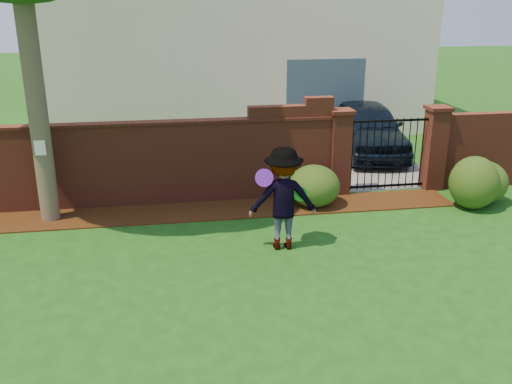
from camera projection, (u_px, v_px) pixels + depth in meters
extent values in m
cube|color=#194D13|center=(262.00, 289.00, 8.39)|extent=(80.00, 80.00, 0.01)
cube|color=#341A09|center=(187.00, 212.00, 11.35)|extent=(11.10, 1.08, 0.03)
cube|color=maroon|center=(125.00, 166.00, 11.51)|extent=(8.70, 0.25, 1.70)
cube|color=maroon|center=(291.00, 112.00, 11.71)|extent=(1.80, 0.25, 0.30)
cube|color=maroon|center=(319.00, 101.00, 11.73)|extent=(0.60, 0.25, 0.16)
cube|color=maroon|center=(122.00, 124.00, 11.22)|extent=(8.70, 0.31, 0.06)
cube|color=maroon|center=(339.00, 154.00, 12.19)|extent=(0.42, 0.42, 1.80)
cube|color=maroon|center=(341.00, 111.00, 11.88)|extent=(0.50, 0.50, 0.08)
cube|color=maroon|center=(434.00, 150.00, 12.53)|extent=(0.42, 0.42, 1.80)
cube|color=maroon|center=(439.00, 108.00, 12.22)|extent=(0.50, 0.50, 0.08)
cylinder|color=black|center=(352.00, 156.00, 12.25)|extent=(0.02, 0.02, 1.60)
cylinder|color=black|center=(359.00, 155.00, 12.28)|extent=(0.02, 0.02, 1.60)
cylinder|color=black|center=(366.00, 155.00, 12.30)|extent=(0.02, 0.02, 1.60)
cylinder|color=black|center=(373.00, 155.00, 12.33)|extent=(0.02, 0.02, 1.60)
cylinder|color=black|center=(380.00, 155.00, 12.35)|extent=(0.02, 0.02, 1.60)
cylinder|color=black|center=(387.00, 154.00, 12.38)|extent=(0.02, 0.02, 1.60)
cylinder|color=black|center=(394.00, 154.00, 12.40)|extent=(0.02, 0.02, 1.60)
cylinder|color=black|center=(401.00, 154.00, 12.42)|extent=(0.02, 0.02, 1.60)
cylinder|color=black|center=(408.00, 153.00, 12.45)|extent=(0.02, 0.02, 1.60)
cylinder|color=black|center=(415.00, 153.00, 12.47)|extent=(0.02, 0.02, 1.60)
cylinder|color=black|center=(422.00, 153.00, 12.50)|extent=(0.02, 0.02, 1.60)
cube|color=black|center=(385.00, 186.00, 12.62)|extent=(1.78, 0.03, 0.05)
cube|color=black|center=(390.00, 121.00, 12.13)|extent=(1.78, 0.03, 0.05)
cube|color=slate|center=(333.00, 146.00, 16.38)|extent=(3.20, 8.00, 0.01)
cube|color=beige|center=(230.00, 33.00, 18.74)|extent=(12.00, 6.00, 6.00)
cube|color=#384C5B|center=(325.00, 99.00, 16.97)|extent=(2.40, 0.12, 2.40)
imported|color=black|center=(369.00, 130.00, 15.22)|extent=(2.17, 4.36, 1.43)
cylinder|color=#4E412F|center=(28.00, 35.00, 9.86)|extent=(0.36, 0.36, 7.00)
cube|color=white|center=(40.00, 148.00, 10.34)|extent=(0.20, 0.01, 0.28)
ellipsoid|color=#204314|center=(314.00, 186.00, 11.59)|extent=(1.07, 1.07, 0.87)
ellipsoid|color=#204314|center=(474.00, 183.00, 11.45)|extent=(0.99, 0.99, 1.09)
ellipsoid|color=#204314|center=(483.00, 182.00, 11.79)|extent=(1.01, 1.01, 0.90)
imported|color=gray|center=(283.00, 199.00, 9.49)|extent=(1.21, 0.75, 1.79)
cylinder|color=purple|center=(264.00, 178.00, 9.23)|extent=(0.31, 0.12, 0.30)
cylinder|color=green|center=(301.00, 194.00, 9.48)|extent=(0.25, 0.06, 0.25)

